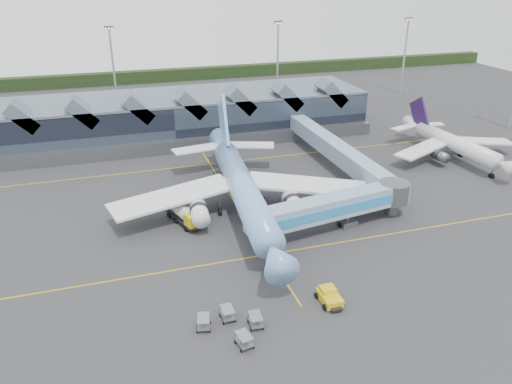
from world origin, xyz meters
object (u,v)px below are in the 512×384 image
object	(u,v)px
fuel_truck	(183,212)
jet_bridge	(341,205)
main_airliner	(242,186)
regional_jet	(452,142)
pushback_tug	(329,297)

from	to	relation	value
fuel_truck	jet_bridge	bearing A→B (deg)	-40.32
main_airliner	regional_jet	world-z (taller)	main_airliner
main_airliner	jet_bridge	distance (m)	15.83
jet_bridge	pushback_tug	distance (m)	19.05
regional_jet	fuel_truck	distance (m)	58.32
pushback_tug	regional_jet	bearing A→B (deg)	39.71
regional_jet	jet_bridge	distance (m)	40.50
fuel_truck	pushback_tug	distance (m)	28.33
jet_bridge	regional_jet	bearing A→B (deg)	21.51
fuel_truck	pushback_tug	bearing A→B (deg)	-81.47
jet_bridge	fuel_truck	size ratio (longest dim) A/B	3.18
main_airliner	fuel_truck	xyz separation A→B (m)	(-9.59, -0.56, -2.90)
pushback_tug	fuel_truck	bearing A→B (deg)	116.89
fuel_truck	regional_jet	bearing A→B (deg)	-6.92
main_airliner	fuel_truck	bearing A→B (deg)	-171.34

